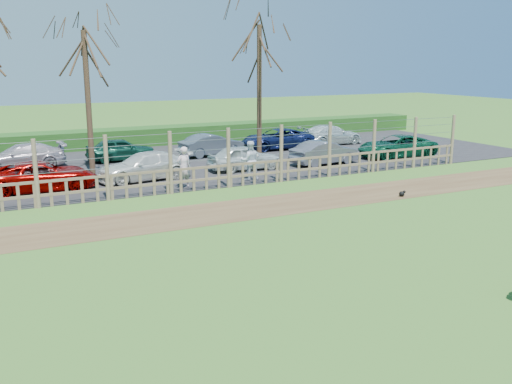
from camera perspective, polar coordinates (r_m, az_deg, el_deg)
name	(u,v)px	position (r m, az deg, el deg)	size (l,w,h in m)	color
ground	(264,252)	(15.86, 0.85, -6.07)	(120.00, 120.00, 0.00)	#5A8A39
dirt_strip	(204,214)	(19.78, -5.21, -2.22)	(34.00, 2.80, 0.01)	brown
asphalt	(130,167)	(29.10, -12.51, 2.49)	(44.00, 13.00, 0.04)	#232326
hedge	(99,139)	(35.77, -15.39, 5.12)	(46.00, 2.00, 1.10)	#1E4716
fence	(171,174)	(22.81, -8.50, 1.80)	(30.16, 0.16, 2.50)	brown
tree_mid	(86,68)	(27.23, -16.64, 11.82)	(4.80, 4.80, 6.83)	#3D2B1E
tree_right	(259,59)	(30.64, 0.34, 13.13)	(4.80, 4.80, 7.35)	#3D2B1E
visitor_a	(184,167)	(23.58, -7.25, 2.45)	(0.63, 0.41, 1.72)	silver
visitor_b	(250,161)	(25.02, -0.65, 3.16)	(0.84, 0.65, 1.72)	silver
crow	(402,194)	(22.93, 14.39, -0.17)	(0.29, 0.21, 0.24)	black
car_2	(42,176)	(24.47, -20.61, 1.47)	(1.99, 4.32, 1.20)	#910402
car_3	(144,166)	(25.57, -11.11, 2.54)	(1.68, 4.13, 1.20)	white
car_4	(244,157)	(27.40, -1.19, 3.47)	(1.42, 3.52, 1.20)	silver
car_5	(324,153)	(29.06, 6.86, 3.93)	(1.27, 3.64, 1.20)	slate
car_6	(397,146)	(31.91, 13.91, 4.45)	(1.99, 4.32, 1.20)	#0F5436
car_9	(21,157)	(29.92, -22.43, 3.30)	(1.68, 4.13, 1.20)	#BEB0B7
car_10	(121,149)	(30.71, -13.38, 4.16)	(1.42, 3.52, 1.20)	#114232
car_11	(212,145)	(31.62, -4.43, 4.72)	(1.27, 3.64, 1.20)	slate
car_12	(277,139)	(33.95, 2.13, 5.32)	(1.99, 4.32, 1.20)	#121C4A
car_13	(331,135)	(36.13, 7.50, 5.69)	(1.68, 4.13, 1.20)	silver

